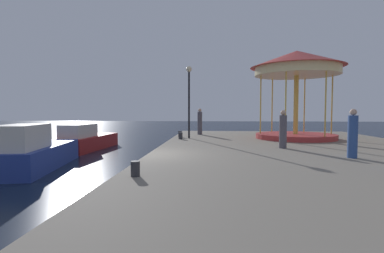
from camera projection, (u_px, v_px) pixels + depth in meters
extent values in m
plane|color=black|center=(148.00, 174.00, 11.65)|extent=(120.00, 120.00, 0.00)
cube|color=gray|center=(319.00, 166.00, 11.14)|extent=(13.34, 27.15, 0.80)
cube|color=maroon|center=(88.00, 142.00, 19.05)|extent=(2.15, 5.79, 0.89)
cube|color=beige|center=(78.00, 131.00, 17.84)|extent=(1.43, 2.57, 0.81)
cube|color=#4C6070|center=(88.00, 127.00, 19.08)|extent=(1.13, 0.15, 0.36)
cube|color=navy|center=(36.00, 157.00, 12.78)|extent=(2.92, 5.93, 1.00)
cube|color=beige|center=(21.00, 137.00, 11.44)|extent=(1.79, 2.70, 0.97)
cube|color=#4C6070|center=(35.00, 130.00, 12.67)|extent=(1.19, 0.30, 0.44)
cylinder|color=#B23333|center=(295.00, 136.00, 18.00)|extent=(4.80, 4.80, 0.30)
cylinder|color=gold|center=(296.00, 105.00, 17.90)|extent=(0.28, 0.28, 3.58)
cylinder|color=#F2E099|center=(297.00, 71.00, 17.79)|extent=(5.04, 5.04, 0.50)
cone|color=#C63D38|center=(297.00, 59.00, 17.75)|extent=(5.60, 5.60, 1.01)
cylinder|color=gold|center=(332.00, 105.00, 17.74)|extent=(0.08, 0.08, 3.58)
cylinder|color=gold|center=(304.00, 105.00, 19.68)|extent=(0.08, 0.08, 3.58)
cylinder|color=gold|center=(272.00, 105.00, 19.83)|extent=(0.08, 0.08, 3.58)
cylinder|color=gold|center=(261.00, 105.00, 18.06)|extent=(0.08, 0.08, 3.58)
cylinder|color=gold|center=(286.00, 104.00, 16.12)|extent=(0.08, 0.08, 3.58)
cylinder|color=gold|center=(326.00, 104.00, 15.96)|extent=(0.08, 0.08, 3.58)
cylinder|color=black|center=(189.00, 105.00, 18.18)|extent=(0.12, 0.12, 4.14)
sphere|color=#F9E5B2|center=(189.00, 69.00, 18.06)|extent=(0.36, 0.36, 0.36)
cylinder|color=#2D2D33|center=(135.00, 169.00, 7.62)|extent=(0.24, 0.24, 0.40)
cylinder|color=#2D2D33|center=(181.00, 136.00, 17.72)|extent=(0.24, 0.24, 0.40)
cylinder|color=#2D2D33|center=(180.00, 134.00, 18.96)|extent=(0.24, 0.24, 0.40)
cylinder|color=#2D4C8C|center=(353.00, 137.00, 10.59)|extent=(0.34, 0.34, 1.55)
sphere|color=tan|center=(353.00, 112.00, 10.54)|extent=(0.24, 0.24, 0.24)
cylinder|color=#514C56|center=(283.00, 132.00, 13.39)|extent=(0.34, 0.34, 1.52)
sphere|color=tan|center=(283.00, 113.00, 13.34)|extent=(0.24, 0.24, 0.24)
cylinder|color=#514C56|center=(200.00, 123.00, 21.15)|extent=(0.34, 0.34, 1.66)
sphere|color=tan|center=(200.00, 110.00, 21.10)|extent=(0.24, 0.24, 0.24)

